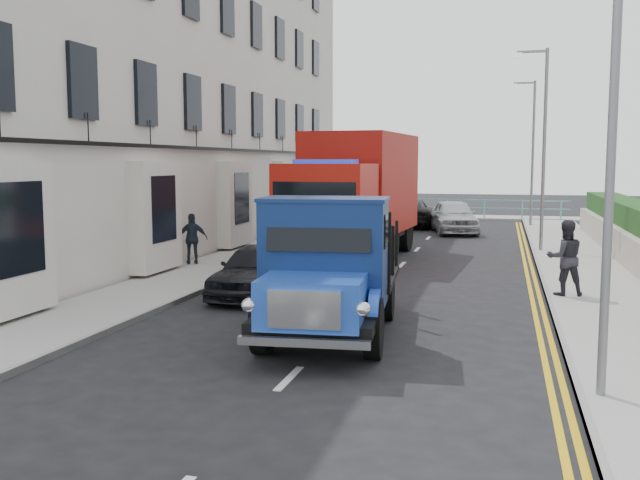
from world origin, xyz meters
The scene contains 20 objects.
ground centered at (0.00, 0.00, 0.00)m, with size 120.00×120.00×0.00m, color black.
pavement_west centered at (-5.20, 9.00, 0.06)m, with size 2.40×38.00×0.12m, color gray.
pavement_east centered at (5.30, 9.00, 0.06)m, with size 2.60×38.00×0.12m, color gray.
promenade centered at (0.00, 29.00, 0.06)m, with size 30.00×2.50×0.12m, color gray.
sea_plane centered at (0.00, 60.00, 0.00)m, with size 120.00×120.00×0.00m, color slate.
terrace_west centered at (-9.47, 13.00, 7.17)m, with size 6.31×30.20×14.25m.
seafront_railing centered at (0.00, 28.20, 0.58)m, with size 13.00×0.08×1.11m.
lamp_near centered at (4.18, -2.00, 4.00)m, with size 1.23×0.18×7.00m.
lamp_mid centered at (4.18, 14.00, 4.00)m, with size 1.23×0.18×7.00m.
lamp_far centered at (4.18, 24.00, 4.00)m, with size 1.23×0.18×7.00m.
bedford_lorry centered at (0.02, 0.17, 1.16)m, with size 2.54×5.50×2.53m.
red_lorry centered at (-1.67, 10.90, 2.18)m, with size 3.19×7.98×4.09m.
parked_car_front centered at (-2.60, 4.01, 0.63)m, with size 1.49×3.71×1.26m, color black.
parked_car_mid centered at (-3.60, 11.69, 0.72)m, with size 1.52×4.36×1.44m, color #4E75A7.
parked_car_rear centered at (-3.60, 16.12, 0.72)m, with size 2.03×4.98×1.45m, color silver.
seafront_car_left centered at (-1.47, 23.19, 0.68)m, with size 2.25×4.87×1.35m, color black.
seafront_car_right centered at (0.86, 20.45, 0.75)m, with size 1.78×4.41×1.50m, color #B9BABF.
pedestrian_east_far centered at (4.40, 5.31, 0.99)m, with size 0.84×0.66×1.74m, color #292831.
pedestrian_west_near centered at (-6.00, 7.81, 0.88)m, with size 0.89×0.37×1.52m, color #1B2732.
pedestrian_west_far centered at (-4.87, 12.25, 1.04)m, with size 0.90×0.59×1.84m, color #41372F.
Camera 1 is at (2.98, -11.76, 3.18)m, focal length 40.00 mm.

